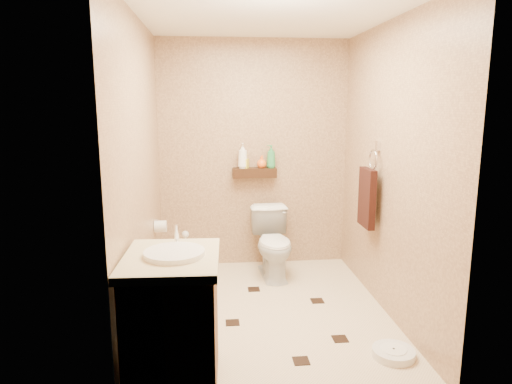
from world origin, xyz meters
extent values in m
plane|color=beige|center=(0.00, 0.00, 0.00)|extent=(2.50, 2.50, 0.00)
cube|color=tan|center=(0.00, 1.25, 1.20)|extent=(2.00, 0.04, 2.40)
cube|color=tan|center=(0.00, -1.25, 1.20)|extent=(2.00, 0.04, 2.40)
cube|color=tan|center=(-1.00, 0.00, 1.20)|extent=(0.04, 2.50, 2.40)
cube|color=tan|center=(1.00, 0.00, 1.20)|extent=(0.04, 2.50, 2.40)
cube|color=white|center=(0.00, 0.00, 2.40)|extent=(2.00, 2.50, 0.02)
cube|color=#341B0E|center=(0.00, 1.17, 1.02)|extent=(0.46, 0.14, 0.10)
cube|color=black|center=(-0.30, -0.17, 0.00)|extent=(0.11, 0.11, 0.01)
cube|color=black|center=(0.47, 0.17, 0.00)|extent=(0.11, 0.11, 0.01)
cube|color=black|center=(0.14, -0.77, 0.00)|extent=(0.11, 0.11, 0.01)
cube|color=black|center=(-0.60, 0.49, 0.00)|extent=(0.11, 0.11, 0.01)
cube|color=black|center=(0.49, -0.50, 0.00)|extent=(0.11, 0.11, 0.01)
cube|color=black|center=(-0.07, 0.49, 0.00)|extent=(0.11, 0.11, 0.01)
imported|color=white|center=(0.16, 0.83, 0.34)|extent=(0.43, 0.70, 0.69)
cube|color=brown|center=(-0.70, -0.93, 0.40)|extent=(0.55, 0.67, 0.79)
cube|color=beige|center=(-0.70, -0.93, 0.82)|extent=(0.59, 0.71, 0.05)
cylinder|color=white|center=(-0.68, -0.93, 0.85)|extent=(0.37, 0.37, 0.05)
cylinder|color=silver|center=(-0.68, -0.70, 0.91)|extent=(0.03, 0.03, 0.12)
cylinder|color=silver|center=(0.79, -0.77, 0.03)|extent=(0.34, 0.34, 0.05)
cylinder|color=white|center=(0.79, -0.77, 0.06)|extent=(0.18, 0.18, 0.01)
cylinder|color=#175B5C|center=(-0.73, 1.01, 0.06)|extent=(0.10, 0.10, 0.11)
cylinder|color=silver|center=(-0.73, 1.01, 0.26)|extent=(0.02, 0.02, 0.32)
sphere|color=silver|center=(-0.73, 1.01, 0.41)|extent=(0.07, 0.07, 0.07)
cube|color=silver|center=(0.98, 0.25, 1.38)|extent=(0.03, 0.06, 0.08)
torus|color=silver|center=(0.95, 0.25, 1.26)|extent=(0.02, 0.19, 0.19)
cube|color=black|center=(0.91, 0.25, 0.92)|extent=(0.06, 0.30, 0.52)
cylinder|color=silver|center=(-0.94, 0.65, 0.60)|extent=(0.11, 0.11, 0.11)
cylinder|color=silver|center=(-0.98, 0.65, 0.66)|extent=(0.04, 0.02, 0.02)
imported|color=white|center=(-0.12, 1.17, 1.20)|extent=(0.10, 0.10, 0.26)
imported|color=yellow|center=(-0.10, 1.17, 1.14)|extent=(0.09, 0.09, 0.15)
imported|color=orange|center=(0.08, 1.17, 1.13)|extent=(0.11, 0.11, 0.13)
imported|color=#2D8749|center=(0.18, 1.17, 1.19)|extent=(0.10, 0.10, 0.24)
camera|label=1|loc=(-0.45, -3.57, 1.74)|focal=32.00mm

